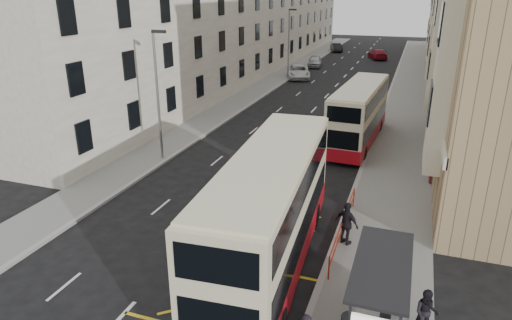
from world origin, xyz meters
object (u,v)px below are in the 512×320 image
at_px(bus_shelter, 384,292).
at_px(white_van, 298,72).
at_px(car_red, 378,54).
at_px(car_silver, 315,61).
at_px(street_lamp_near, 158,89).
at_px(car_dark, 336,48).
at_px(double_decker_front, 271,212).
at_px(pedestrian_far, 347,224).
at_px(pedestrian_mid, 426,313).
at_px(double_decker_rear, 359,114).
at_px(street_lamp_far, 289,40).

height_order(bus_shelter, white_van, bus_shelter).
distance_m(white_van, car_red, 21.21).
distance_m(bus_shelter, car_silver, 53.81).
xyz_separation_m(street_lamp_near, car_red, (8.76, 50.32, -3.87)).
xyz_separation_m(car_silver, car_dark, (0.00, 17.30, -0.08)).
distance_m(bus_shelter, double_decker_front, 5.55).
distance_m(pedestrian_far, car_red, 57.17).
relative_size(double_decker_front, car_red, 2.30).
bearing_deg(pedestrian_far, street_lamp_near, 0.13).
height_order(pedestrian_mid, car_dark, pedestrian_mid).
xyz_separation_m(double_decker_rear, car_red, (-2.59, 42.71, -1.38)).
relative_size(double_decker_front, car_dark, 2.84).
bearing_deg(street_lamp_far, pedestrian_far, -70.77).
bearing_deg(bus_shelter, street_lamp_near, 139.86).
bearing_deg(car_dark, white_van, -110.19).
relative_size(street_lamp_far, pedestrian_mid, 4.99).
bearing_deg(car_red, white_van, 50.46).
bearing_deg(street_lamp_near, pedestrian_far, -27.63).
height_order(white_van, car_red, white_van).
bearing_deg(car_red, street_lamp_far, 48.17).
xyz_separation_m(street_lamp_far, car_red, (8.76, 20.32, -3.87)).
bearing_deg(double_decker_front, street_lamp_far, 100.59).
xyz_separation_m(double_decker_rear, car_silver, (-10.20, 32.06, -1.36)).
height_order(pedestrian_mid, white_van, pedestrian_mid).
bearing_deg(double_decker_rear, car_dark, 104.94).
distance_m(street_lamp_far, white_van, 4.05).
height_order(car_silver, car_red, car_silver).
relative_size(street_lamp_near, pedestrian_far, 4.15).
distance_m(double_decker_rear, car_dark, 50.42).
bearing_deg(white_van, car_dark, 72.52).
height_order(pedestrian_mid, car_silver, pedestrian_mid).
bearing_deg(double_decker_front, street_lamp_near, 134.06).
height_order(bus_shelter, pedestrian_far, bus_shelter).
height_order(double_decker_front, white_van, double_decker_front).
bearing_deg(pedestrian_far, car_dark, -51.88).
relative_size(street_lamp_far, double_decker_rear, 0.75).
relative_size(pedestrian_far, white_van, 0.34).
bearing_deg(pedestrian_far, bus_shelter, 136.17).
relative_size(pedestrian_mid, car_silver, 0.35).
height_order(street_lamp_far, car_dark, street_lamp_far).
distance_m(street_lamp_near, car_dark, 57.12).
bearing_deg(car_silver, car_dark, 80.94).
xyz_separation_m(street_lamp_near, double_decker_front, (10.19, -9.16, -2.21)).
relative_size(bus_shelter, car_silver, 0.92).
bearing_deg(car_dark, bus_shelter, -99.14).
bearing_deg(double_decker_rear, car_red, 96.74).
bearing_deg(double_decker_rear, car_silver, 110.92).
distance_m(double_decker_rear, car_silver, 33.67).
bearing_deg(car_dark, street_lamp_far, -112.63).
xyz_separation_m(bus_shelter, double_decker_front, (-4.50, 3.24, 0.29)).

